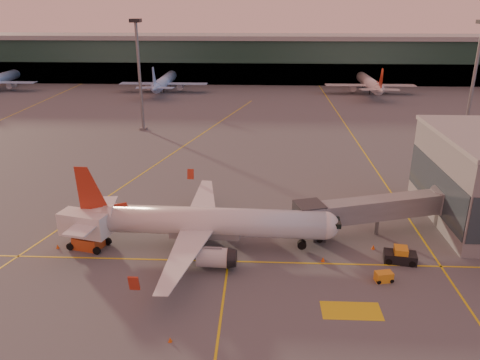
{
  "coord_description": "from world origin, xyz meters",
  "views": [
    {
      "loc": [
        8.66,
        -43.65,
        28.94
      ],
      "look_at": [
        5.73,
        19.29,
        5.0
      ],
      "focal_mm": 35.0,
      "sensor_mm": 36.0,
      "label": 1
    }
  ],
  "objects_px": {
    "main_airplane": "(204,223)",
    "pushback_tug": "(400,256)",
    "catering_truck": "(85,228)",
    "gpu_cart": "(384,277)"
  },
  "relations": [
    {
      "from": "catering_truck",
      "to": "gpu_cart",
      "type": "height_order",
      "value": "catering_truck"
    },
    {
      "from": "catering_truck",
      "to": "pushback_tug",
      "type": "height_order",
      "value": "catering_truck"
    },
    {
      "from": "main_airplane",
      "to": "pushback_tug",
      "type": "bearing_deg",
      "value": -4.68
    },
    {
      "from": "catering_truck",
      "to": "pushback_tug",
      "type": "bearing_deg",
      "value": 11.45
    },
    {
      "from": "catering_truck",
      "to": "gpu_cart",
      "type": "distance_m",
      "value": 36.1
    },
    {
      "from": "gpu_cart",
      "to": "pushback_tug",
      "type": "relative_size",
      "value": 0.53
    },
    {
      "from": "main_airplane",
      "to": "pushback_tug",
      "type": "distance_m",
      "value": 23.97
    },
    {
      "from": "catering_truck",
      "to": "gpu_cart",
      "type": "relative_size",
      "value": 3.12
    },
    {
      "from": "main_airplane",
      "to": "gpu_cart",
      "type": "relative_size",
      "value": 16.16
    },
    {
      "from": "main_airplane",
      "to": "pushback_tug",
      "type": "relative_size",
      "value": 8.51
    }
  ]
}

